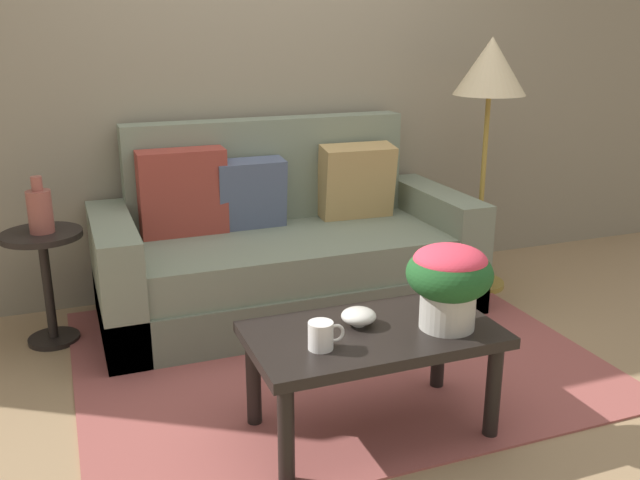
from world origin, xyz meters
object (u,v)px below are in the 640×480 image
(couch, at_px, (284,252))
(floor_lamp, at_px, (490,82))
(coffee_table, at_px, (373,345))
(snack_bowl, at_px, (359,316))
(potted_plant, at_px, (449,277))
(table_vase, at_px, (40,210))
(coffee_mug, at_px, (322,335))
(side_table, at_px, (45,267))

(couch, distance_m, floor_lamp, 1.54)
(coffee_table, xyz_separation_m, snack_bowl, (-0.03, 0.06, 0.11))
(floor_lamp, height_order, potted_plant, floor_lamp)
(potted_plant, relative_size, table_vase, 1.18)
(potted_plant, bearing_deg, coffee_mug, -179.95)
(potted_plant, bearing_deg, floor_lamp, 52.25)
(coffee_mug, bearing_deg, coffee_table, 18.15)
(coffee_table, height_order, potted_plant, potted_plant)
(table_vase, bearing_deg, couch, 0.61)
(couch, relative_size, snack_bowl, 14.84)
(side_table, height_order, snack_bowl, side_table)
(floor_lamp, relative_size, coffee_mug, 10.72)
(table_vase, bearing_deg, floor_lamp, -1.99)
(couch, bearing_deg, potted_plant, -81.73)
(coffee_table, bearing_deg, snack_bowl, 120.09)
(side_table, height_order, table_vase, table_vase)
(side_table, bearing_deg, snack_bowl, -47.91)
(coffee_table, height_order, floor_lamp, floor_lamp)
(potted_plant, bearing_deg, table_vase, 135.95)
(coffee_table, bearing_deg, coffee_mug, -161.85)
(side_table, bearing_deg, table_vase, -35.69)
(couch, xyz_separation_m, side_table, (-1.27, -0.01, 0.07))
(couch, xyz_separation_m, coffee_mug, (-0.32, -1.43, 0.16))
(snack_bowl, bearing_deg, potted_plant, -24.01)
(potted_plant, relative_size, coffee_mug, 2.37)
(table_vase, bearing_deg, coffee_table, -48.44)
(floor_lamp, bearing_deg, couch, 175.37)
(coffee_table, xyz_separation_m, table_vase, (-1.18, 1.34, 0.33))
(floor_lamp, xyz_separation_m, coffee_mug, (-1.55, -1.33, -0.76))
(floor_lamp, bearing_deg, table_vase, 178.01)
(side_table, height_order, coffee_mug, side_table)
(coffee_table, height_order, snack_bowl, snack_bowl)
(side_table, distance_m, potted_plant, 2.06)
(side_table, bearing_deg, floor_lamp, -2.13)
(coffee_mug, height_order, table_vase, table_vase)
(coffee_table, relative_size, potted_plant, 2.93)
(side_table, xyz_separation_m, table_vase, (0.01, -0.01, 0.30))
(floor_lamp, xyz_separation_m, snack_bowl, (-1.34, -1.19, -0.77))
(coffee_mug, bearing_deg, table_vase, 123.54)
(table_vase, bearing_deg, potted_plant, -44.05)
(couch, distance_m, table_vase, 1.31)
(coffee_table, bearing_deg, potted_plant, -15.96)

